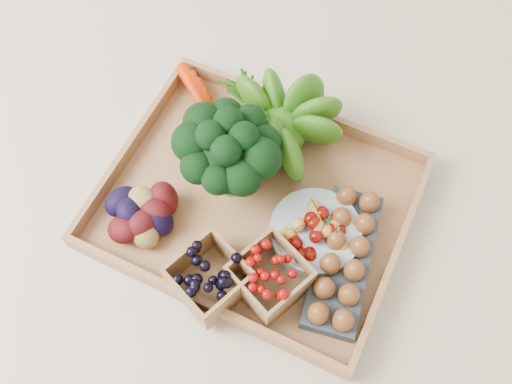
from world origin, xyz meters
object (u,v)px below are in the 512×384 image
at_px(tray, 256,204).
at_px(broccoli, 230,166).
at_px(cherry_bowl, 315,234).
at_px(egg_carton, 343,261).

bearing_deg(tray, broccoli, 165.45).
height_order(cherry_bowl, egg_carton, cherry_bowl).
bearing_deg(broccoli, egg_carton, -13.27).
bearing_deg(cherry_bowl, broccoli, 169.15).
height_order(broccoli, egg_carton, broccoli).
bearing_deg(broccoli, cherry_bowl, -10.85).
height_order(tray, egg_carton, egg_carton).
distance_m(tray, cherry_bowl, 0.13).
distance_m(tray, broccoli, 0.10).
xyz_separation_m(tray, egg_carton, (0.19, -0.04, 0.02)).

